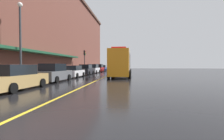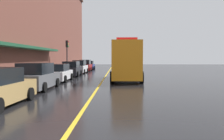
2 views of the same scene
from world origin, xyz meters
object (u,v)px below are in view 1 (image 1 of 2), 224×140
object	(u,v)px
parked_car_1	(16,78)
parked_car_2	(54,73)
parking_meter_4	(95,67)
parked_car_4	(86,70)
street_lamp_left	(20,33)
parked_car_5	(94,69)
parking_meter_1	(93,67)
parked_car_3	(74,72)
parking_meter_0	(44,71)
parking_meter_3	(77,69)
parked_car_7	(103,68)
parked_car_6	(99,68)
parking_meter_2	(89,68)
utility_truck	(121,64)
traffic_light_near	(85,57)

from	to	relation	value
parked_car_1	parked_car_2	bearing A→B (deg)	2.52
parked_car_2	parking_meter_4	distance (m)	25.42
parked_car_4	street_lamp_left	bearing A→B (deg)	171.23
parked_car_5	parking_meter_1	distance (m)	5.77
parked_car_3	parking_meter_0	distance (m)	5.40
parked_car_4	parking_meter_0	world-z (taller)	parked_car_4
parking_meter_3	parking_meter_4	distance (m)	13.94
parked_car_3	parked_car_7	size ratio (longest dim) A/B	1.08
parked_car_6	parking_meter_2	distance (m)	3.82
parked_car_4	parked_car_1	bearing A→B (deg)	179.12
parked_car_7	parking_meter_0	size ratio (longest dim) A/B	3.15
parked_car_4	street_lamp_left	world-z (taller)	street_lamp_left
parked_car_7	utility_truck	size ratio (longest dim) A/B	0.48
traffic_light_near	parking_meter_3	bearing A→B (deg)	-90.82
parked_car_6	utility_truck	distance (m)	17.39
parked_car_4	parked_car_6	size ratio (longest dim) A/B	1.11
street_lamp_left	parked_car_5	bearing A→B (deg)	84.27
parked_car_3	parked_car_4	world-z (taller)	parked_car_4
utility_truck	parking_meter_4	xyz separation A→B (m)	(-7.57, 18.27, -0.75)
parked_car_3	parking_meter_4	xyz separation A→B (m)	(-1.34, 19.56, 0.31)
parked_car_2	parking_meter_2	world-z (taller)	parked_car_2
parked_car_7	utility_truck	bearing A→B (deg)	-164.29
parked_car_7	parking_meter_4	bearing A→B (deg)	156.37
parked_car_6	traffic_light_near	xyz separation A→B (m)	(-1.42, -7.61, 2.29)
parked_car_3	parking_meter_1	size ratio (longest dim) A/B	3.38
parking_meter_3	parking_meter_4	world-z (taller)	same
parked_car_5	parking_meter_3	bearing A→B (deg)	168.85
parked_car_2	parking_meter_3	distance (m)	11.53
parking_meter_1	street_lamp_left	world-z (taller)	street_lamp_left
parking_meter_4	parked_car_6	bearing A→B (deg)	-53.45
parked_car_6	parking_meter_0	size ratio (longest dim) A/B	3.27
parked_car_1	parked_car_2	size ratio (longest dim) A/B	1.05
parked_car_1	utility_truck	distance (m)	14.26
parked_car_1	parked_car_2	xyz separation A→B (m)	(-0.06, 5.69, 0.04)
parked_car_1	parked_car_2	distance (m)	5.69
parked_car_6	traffic_light_near	size ratio (longest dim) A/B	1.01
utility_truck	parking_meter_2	xyz separation A→B (m)	(-7.57, 12.75, -0.75)
utility_truck	parking_meter_3	world-z (taller)	utility_truck
utility_truck	parking_meter_0	size ratio (longest dim) A/B	6.57
parking_meter_2	parked_car_5	bearing A→B (deg)	-56.31
traffic_light_near	parked_car_6	bearing A→B (deg)	79.40
parked_car_6	traffic_light_near	world-z (taller)	traffic_light_near
parking_meter_1	parked_car_6	bearing A→B (deg)	1.38
parked_car_1	parked_car_3	world-z (taller)	parked_car_1
parked_car_5	parked_car_7	size ratio (longest dim) A/B	1.03
parked_car_7	parked_car_3	bearing A→B (deg)	179.58
parked_car_2	parking_meter_4	size ratio (longest dim) A/B	3.55
utility_truck	parked_car_2	bearing A→B (deg)	-40.25
parked_car_5	parked_car_4	bearing A→B (deg)	-179.11
parked_car_7	parking_meter_3	distance (m)	17.31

